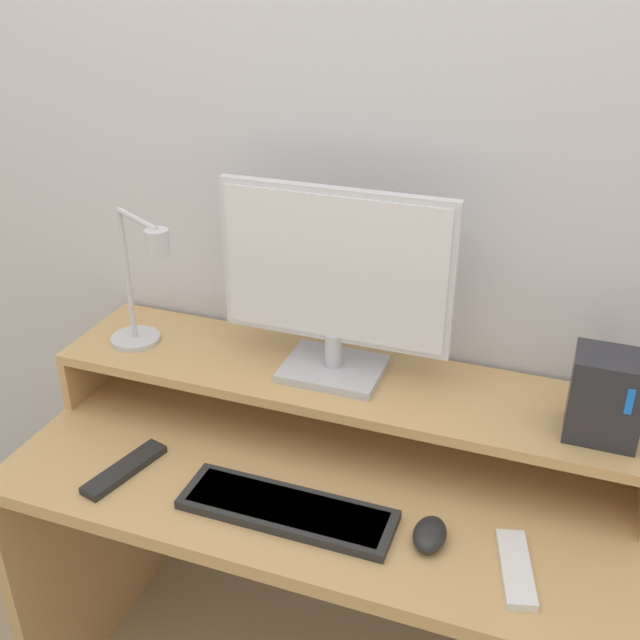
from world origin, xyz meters
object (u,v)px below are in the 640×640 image
keyboard (287,509)px  mouse (430,534)px  router_dock (606,396)px  remote_secondary (516,568)px  remote_control (125,469)px  monitor (334,281)px  desk_lamp (141,292)px

keyboard → mouse: (0.26, 0.02, 0.01)m
router_dock → remote_secondary: bearing=-112.4°
keyboard → remote_control: keyboard is taller
keyboard → remote_secondary: keyboard is taller
keyboard → remote_control: (-0.35, -0.00, -0.00)m
monitor → mouse: bearing=-44.4°
remote_secondary → desk_lamp: bearing=164.5°
keyboard → remote_secondary: 0.42m
monitor → remote_control: (-0.34, -0.29, -0.34)m
desk_lamp → monitor: bearing=7.5°
monitor → mouse: monitor is taller
desk_lamp → router_dock: (0.94, 0.01, -0.06)m
router_dock → mouse: 0.40m
mouse → remote_control: mouse is taller
remote_secondary → router_dock: bearing=67.6°
router_dock → mouse: size_ratio=1.83×
remote_control → router_dock: bearing=16.0°
desk_lamp → router_dock: size_ratio=1.91×
mouse → remote_control: size_ratio=0.46×
mouse → remote_secondary: size_ratio=0.51×
desk_lamp → mouse: size_ratio=3.51×
keyboard → mouse: size_ratio=4.49×
monitor → remote_control: monitor is taller
keyboard → mouse: 0.26m
mouse → desk_lamp: bearing=162.7°
desk_lamp → remote_secondary: bearing=-15.5°
router_dock → remote_control: 0.93m
monitor → remote_secondary: monitor is taller
desk_lamp → mouse: (0.69, -0.21, -0.27)m
router_dock → keyboard: router_dock is taller
mouse → remote_control: (-0.61, -0.02, -0.01)m
keyboard → remote_control: 0.35m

